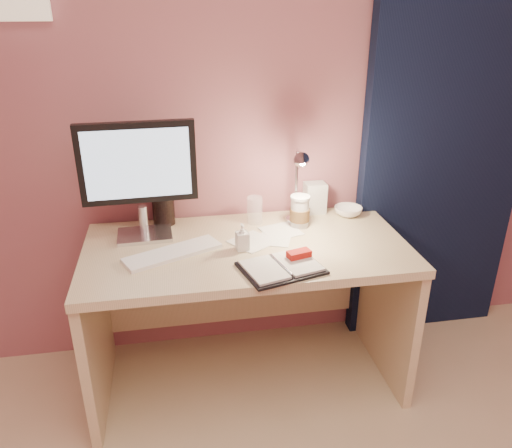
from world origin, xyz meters
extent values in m
plane|color=#96575B|center=(0.00, 1.75, 1.25)|extent=(3.50, 0.00, 3.50)
cube|color=black|center=(1.05, 1.69, 1.10)|extent=(0.85, 0.08, 2.20)
cube|color=beige|center=(0.00, 1.38, 0.71)|extent=(1.40, 0.70, 0.04)
cube|color=beige|center=(-0.68, 1.38, 0.34)|extent=(0.04, 0.66, 0.69)
cube|color=beige|center=(0.68, 1.38, 0.34)|extent=(0.04, 0.66, 0.69)
cube|color=beige|center=(0.00, 1.71, 0.40)|extent=(1.32, 0.03, 0.55)
cube|color=silver|center=(-0.44, 1.54, 0.74)|extent=(0.25, 0.18, 0.02)
cylinder|color=silver|center=(-0.44, 1.54, 0.81)|extent=(0.04, 0.04, 0.13)
cube|color=black|center=(-0.44, 1.54, 1.08)|extent=(0.49, 0.06, 0.35)
cube|color=#A5C4E0|center=(-0.44, 1.51, 1.08)|extent=(0.43, 0.02, 0.29)
cube|color=white|center=(-0.32, 1.34, 0.74)|extent=(0.42, 0.28, 0.02)
cube|color=black|center=(0.10, 1.14, 0.74)|extent=(0.35, 0.30, 0.01)
cube|color=silver|center=(0.03, 1.13, 0.75)|extent=(0.18, 0.23, 0.01)
cube|color=silver|center=(0.17, 1.16, 0.75)|extent=(0.18, 0.23, 0.01)
cube|color=#B9110F|center=(0.19, 1.20, 0.76)|extent=(0.10, 0.07, 0.03)
cube|color=silver|center=(0.18, 1.49, 0.73)|extent=(0.20, 0.20, 0.00)
cube|color=silver|center=(0.13, 1.41, 0.73)|extent=(0.18, 0.18, 0.00)
cube|color=silver|center=(0.03, 1.41, 0.73)|extent=(0.23, 0.23, 0.00)
cylinder|color=silver|center=(0.28, 1.54, 0.80)|extent=(0.08, 0.08, 0.14)
cylinder|color=brown|center=(0.28, 1.54, 0.79)|extent=(0.09, 0.09, 0.06)
cylinder|color=silver|center=(0.28, 1.54, 0.87)|extent=(0.09, 0.09, 0.01)
cylinder|color=white|center=(0.08, 1.61, 0.79)|extent=(0.07, 0.07, 0.13)
imported|color=white|center=(0.55, 1.62, 0.75)|extent=(0.14, 0.14, 0.04)
imported|color=silver|center=(-0.02, 1.34, 0.79)|extent=(0.06, 0.06, 0.12)
cylinder|color=black|center=(-0.35, 1.68, 0.80)|extent=(0.10, 0.10, 0.15)
cube|color=silver|center=(0.39, 1.69, 0.81)|extent=(0.11, 0.09, 0.15)
cylinder|color=silver|center=(0.27, 1.60, 0.74)|extent=(0.09, 0.09, 0.01)
cylinder|color=silver|center=(0.27, 1.60, 0.91)|extent=(0.01, 0.01, 0.33)
cone|color=silver|center=(0.29, 1.44, 1.07)|extent=(0.07, 0.07, 0.07)
camera|label=1|loc=(-0.30, -0.53, 1.70)|focal=35.00mm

